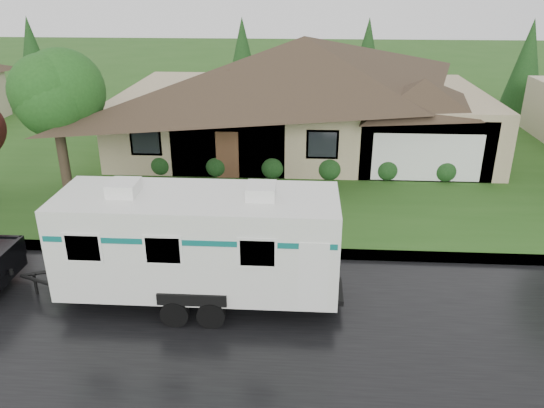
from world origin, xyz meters
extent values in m
plane|color=#275119|center=(0.00, 0.00, 0.00)|extent=(140.00, 140.00, 0.00)
cube|color=black|center=(0.00, -2.00, 0.01)|extent=(140.00, 8.00, 0.01)
cube|color=gray|center=(0.00, 2.25, 0.07)|extent=(140.00, 0.50, 0.15)
cube|color=#275119|center=(0.00, 15.00, 0.07)|extent=(140.00, 26.00, 0.15)
cube|color=tan|center=(2.00, 14.00, 1.65)|extent=(18.00, 10.00, 3.00)
pyramid|color=#34281C|center=(2.00, 14.00, 5.75)|extent=(19.44, 10.80, 2.60)
cube|color=tan|center=(7.40, 11.00, 1.50)|extent=(5.76, 4.00, 2.70)
cylinder|color=#382B1E|center=(-7.43, 6.45, 1.42)|extent=(0.40, 0.40, 2.54)
sphere|color=#255E1E|center=(-7.43, 6.45, 4.20)|extent=(3.51, 3.51, 3.51)
sphere|color=#143814|center=(-4.30, 9.30, 0.65)|extent=(1.00, 1.00, 1.00)
sphere|color=#143814|center=(-1.78, 9.30, 0.65)|extent=(1.00, 1.00, 1.00)
sphere|color=#143814|center=(0.74, 9.30, 0.65)|extent=(1.00, 1.00, 1.00)
sphere|color=#143814|center=(3.26, 9.30, 0.65)|extent=(1.00, 1.00, 1.00)
sphere|color=#143814|center=(5.78, 9.30, 0.65)|extent=(1.00, 1.00, 1.00)
sphere|color=#143814|center=(8.30, 9.30, 0.65)|extent=(1.00, 1.00, 1.00)
cube|color=white|center=(-0.64, -0.53, 1.87)|extent=(7.38, 2.53, 2.58)
cube|color=black|center=(-0.64, -0.53, 0.42)|extent=(7.80, 1.26, 0.15)
cube|color=#0D615D|center=(-0.64, -0.53, 2.44)|extent=(7.23, 2.55, 0.15)
cube|color=white|center=(-2.53, -0.53, 3.33)|extent=(0.74, 0.84, 0.34)
cube|color=white|center=(1.05, -0.53, 3.33)|extent=(0.74, 0.84, 0.34)
cylinder|color=black|center=(-1.11, -1.77, 0.37)|extent=(0.74, 0.25, 0.74)
cylinder|color=black|center=(-1.11, 0.71, 0.37)|extent=(0.74, 0.25, 0.74)
cylinder|color=black|center=(-0.16, -1.77, 0.37)|extent=(0.74, 0.25, 0.74)
cylinder|color=black|center=(-0.16, 0.71, 0.37)|extent=(0.74, 0.25, 0.74)
camera|label=1|loc=(2.11, -13.06, 8.33)|focal=35.00mm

